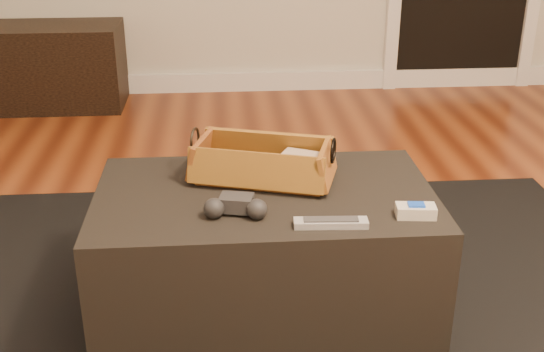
{
  "coord_description": "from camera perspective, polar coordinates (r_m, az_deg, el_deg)",
  "views": [
    {
      "loc": [
        -0.25,
        -1.56,
        1.29
      ],
      "look_at": [
        -0.11,
        0.23,
        0.49
      ],
      "focal_mm": 45.0,
      "sensor_mm": 36.0,
      "label": 1
    }
  ],
  "objects": [
    {
      "name": "silver_remote",
      "position": [
        1.82,
        4.95,
        -3.91
      ],
      "size": [
        0.2,
        0.06,
        0.02
      ],
      "color": "#AFB1B7",
      "rests_on": "ottoman"
    },
    {
      "name": "media_cabinet",
      "position": [
        4.38,
        -20.59,
        8.54
      ],
      "size": [
        1.24,
        0.45,
        0.49
      ],
      "primitive_type": "cube",
      "color": "black",
      "rests_on": "floor"
    },
    {
      "name": "game_controller",
      "position": [
        1.86,
        -3.04,
        -2.56
      ],
      "size": [
        0.18,
        0.11,
        0.06
      ],
      "color": "#272729",
      "rests_on": "ottoman"
    },
    {
      "name": "cream_gadget",
      "position": [
        1.9,
        11.94,
        -2.86
      ],
      "size": [
        0.11,
        0.06,
        0.04
      ],
      "color": "beige",
      "rests_on": "ottoman"
    },
    {
      "name": "wicker_basket",
      "position": [
        2.07,
        -0.78,
        1.02
      ],
      "size": [
        0.47,
        0.34,
        0.15
      ],
      "color": "#9E5423",
      "rests_on": "ottoman"
    },
    {
      "name": "tv_remote",
      "position": [
        2.07,
        -1.46,
        0.3
      ],
      "size": [
        0.23,
        0.09,
        0.02
      ],
      "primitive_type": "cube",
      "rotation": [
        0.0,
        0.0,
        -0.19
      ],
      "color": "black",
      "rests_on": "wicker_basket"
    },
    {
      "name": "cloth_bundle",
      "position": [
        2.08,
        2.46,
        1.02
      ],
      "size": [
        0.14,
        0.13,
        0.06
      ],
      "primitive_type": "cube",
      "rotation": [
        0.0,
        0.0,
        -0.47
      ],
      "color": "tan",
      "rests_on": "wicker_basket"
    },
    {
      "name": "baseboard",
      "position": [
        4.47,
        -1.02,
        7.92
      ],
      "size": [
        5.0,
        0.04,
        0.12
      ],
      "primitive_type": "cube",
      "color": "white",
      "rests_on": "floor"
    },
    {
      "name": "area_rug",
      "position": [
        2.18,
        -0.47,
        -12.1
      ],
      "size": [
        2.6,
        2.0,
        0.01
      ],
      "primitive_type": "cube",
      "color": "black",
      "rests_on": "floor"
    },
    {
      "name": "ottoman",
      "position": [
        2.1,
        -0.59,
        -6.54
      ],
      "size": [
        1.0,
        0.6,
        0.42
      ],
      "primitive_type": "cube",
      "color": "black",
      "rests_on": "area_rug"
    }
  ]
}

